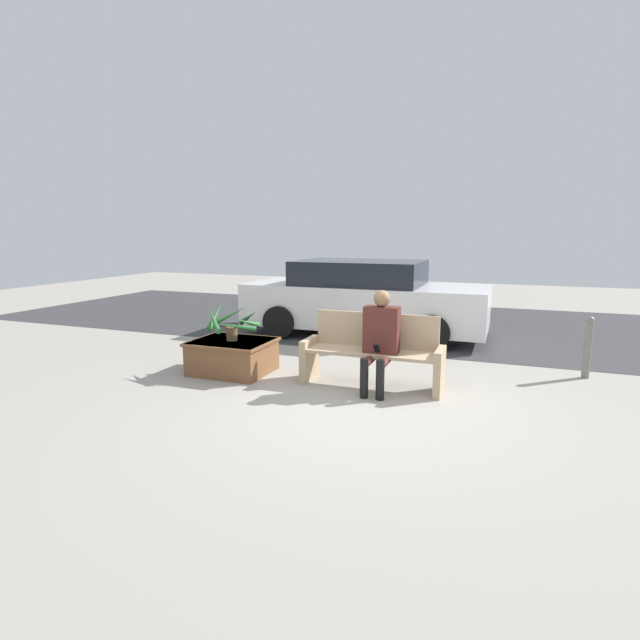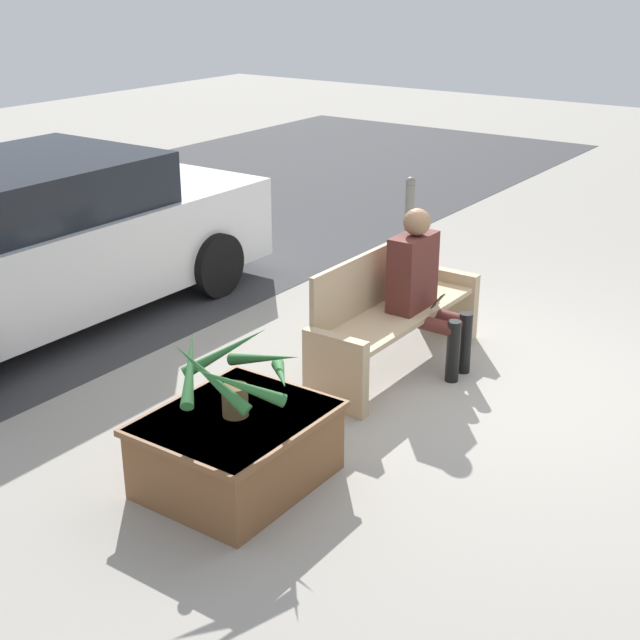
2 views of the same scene
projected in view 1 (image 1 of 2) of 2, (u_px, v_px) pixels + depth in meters
name	position (u px, v px, depth m)	size (l,w,h in m)	color
ground_plane	(363.00, 406.00, 5.81)	(30.00, 30.00, 0.00)	#9E998E
road_surface	(432.00, 324.00, 10.92)	(20.00, 6.00, 0.01)	#38383A
bench	(373.00, 352.00, 6.51)	(1.83, 0.52, 0.94)	tan
person_seated	(380.00, 336.00, 6.25)	(0.44, 0.60, 1.28)	#51231E
planter_box	(233.00, 355.00, 7.14)	(1.11, 0.92, 0.47)	brown
potted_plant	(232.00, 322.00, 7.05)	(0.83, 0.84, 0.54)	brown
parked_car	(364.00, 298.00, 9.68)	(4.59, 1.98, 1.45)	silver
bollard_post	(588.00, 346.00, 6.83)	(0.11, 0.11, 0.87)	slate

